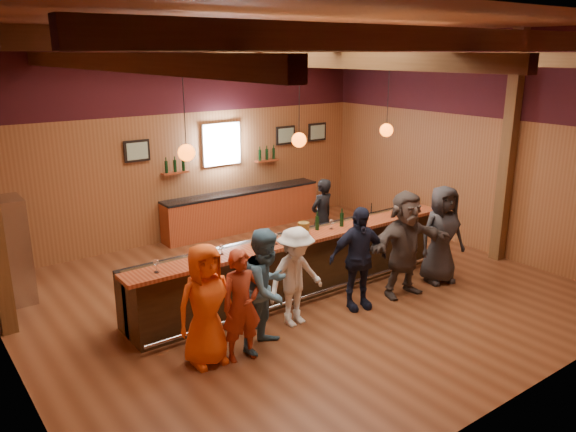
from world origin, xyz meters
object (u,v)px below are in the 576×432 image
(customer_white, at_px, (296,277))
(bottle_a, at_px, (317,223))
(customer_orange, at_px, (206,305))
(customer_redvest, at_px, (242,305))
(customer_denim, at_px, (267,289))
(back_bar_cabinet, at_px, (243,210))
(ice_bucket, at_px, (304,229))
(bar_counter, at_px, (294,263))
(customer_dark, at_px, (442,235))
(bartender, at_px, (322,217))
(customer_navy, at_px, (358,258))
(customer_brown, at_px, (405,244))
(stainless_fridge, at_px, (5,252))

(customer_white, xyz_separation_m, bottle_a, (1.10, 0.84, 0.45))
(customer_orange, bearing_deg, customer_redvest, -21.02)
(customer_denim, bearing_deg, back_bar_cabinet, 38.71)
(ice_bucket, bearing_deg, customer_denim, -144.22)
(ice_bucket, bearing_deg, bar_counter, 92.68)
(customer_orange, height_order, customer_denim, customer_denim)
(back_bar_cabinet, height_order, customer_redvest, customer_redvest)
(customer_white, distance_m, bottle_a, 1.45)
(customer_dark, bearing_deg, bartender, 123.33)
(customer_navy, relative_size, customer_dark, 0.96)
(back_bar_cabinet, height_order, customer_navy, customer_navy)
(customer_redvest, relative_size, ice_bucket, 7.33)
(customer_denim, relative_size, customer_brown, 0.95)
(customer_redvest, bearing_deg, bottle_a, 36.33)
(bar_counter, xyz_separation_m, stainless_fridge, (-4.12, 2.45, 0.38))
(customer_orange, xyz_separation_m, customer_dark, (4.78, -0.02, 0.05))
(customer_white, bearing_deg, customer_brown, -9.57)
(customer_denim, xyz_separation_m, bottle_a, (1.83, 1.14, 0.35))
(customer_navy, height_order, customer_brown, customer_brown)
(bar_counter, height_order, customer_dark, customer_dark)
(bar_counter, height_order, customer_redvest, customer_redvest)
(back_bar_cabinet, xyz_separation_m, customer_denim, (-2.64, -4.88, 0.41))
(stainless_fridge, bearing_deg, customer_navy, -38.17)
(customer_redvest, distance_m, bottle_a, 2.63)
(back_bar_cabinet, xyz_separation_m, bottle_a, (-0.81, -3.74, 0.76))
(bar_counter, relative_size, bottle_a, 19.70)
(customer_brown, relative_size, ice_bucket, 8.62)
(stainless_fridge, bearing_deg, bottle_a, -30.26)
(customer_white, distance_m, bartender, 3.23)
(bar_counter, bearing_deg, customer_brown, -40.41)
(bottle_a, bearing_deg, ice_bucket, -167.12)
(stainless_fridge, xyz_separation_m, bartender, (5.74, -1.25, -0.10))
(customer_orange, bearing_deg, back_bar_cabinet, 55.29)
(customer_dark, xyz_separation_m, bottle_a, (-2.05, 1.05, 0.33))
(customer_orange, distance_m, customer_dark, 4.78)
(customer_denim, relative_size, bottle_a, 5.51)
(customer_orange, bearing_deg, bartender, 32.96)
(customer_dark, bearing_deg, stainless_fridge, 165.88)
(ice_bucket, bearing_deg, stainless_fridge, 146.79)
(bar_counter, bearing_deg, customer_dark, -26.75)
(customer_denim, bearing_deg, customer_redvest, 165.86)
(back_bar_cabinet, bearing_deg, ice_bucket, -107.04)
(customer_denim, height_order, customer_brown, customer_brown)
(customer_redvest, distance_m, customer_brown, 3.36)
(bar_counter, distance_m, back_bar_cabinet, 3.76)
(customer_brown, xyz_separation_m, customer_dark, (0.98, 0.01, -0.03))
(stainless_fridge, bearing_deg, back_bar_cabinet, 11.93)
(customer_white, bearing_deg, customer_dark, -7.64)
(back_bar_cabinet, height_order, customer_brown, customer_brown)
(customer_navy, xyz_separation_m, customer_dark, (1.97, -0.08, 0.04))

